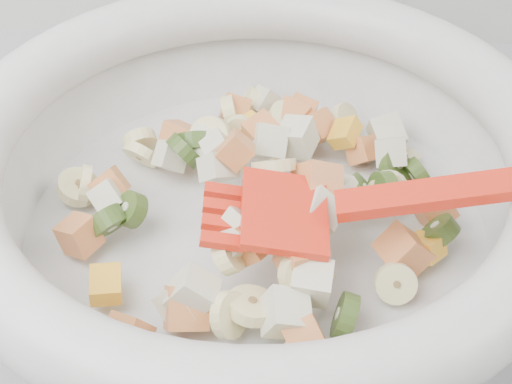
{
  "coord_description": "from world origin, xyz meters",
  "views": [
    {
      "loc": [
        0.09,
        1.11,
        1.27
      ],
      "look_at": [
        0.07,
        1.47,
        0.95
      ],
      "focal_mm": 55.0,
      "sensor_mm": 36.0,
      "label": 1
    }
  ],
  "objects": [
    {
      "name": "mixing_bowl",
      "position": [
        0.07,
        1.47,
        0.96
      ],
      "size": [
        0.42,
        0.37,
        0.11
      ],
      "color": "silver",
      "rests_on": "counter"
    }
  ]
}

